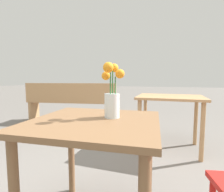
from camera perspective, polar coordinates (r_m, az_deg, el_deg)
The scene contains 4 objects.
table_front at distance 1.08m, azimuth -5.65°, elevation -13.78°, with size 0.79×0.76×0.70m.
flower_vase at distance 1.08m, azimuth -0.00°, elevation -0.34°, with size 0.14×0.15×0.34m.
bench_near at distance 3.83m, azimuth -13.24°, elevation -1.45°, with size 2.00×0.65×0.85m.
table_back at distance 2.43m, azimuth 18.37°, elevation -2.82°, with size 0.84×0.67×0.72m.
Camera 1 is at (0.40, -0.94, 0.94)m, focal length 28.00 mm.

